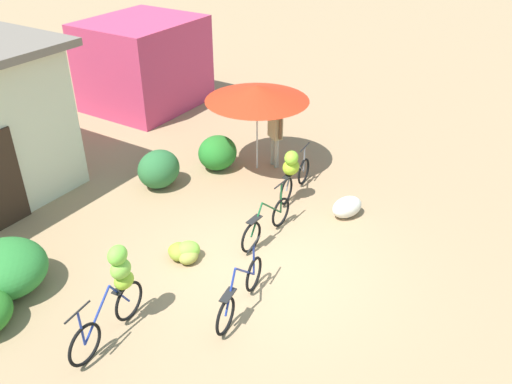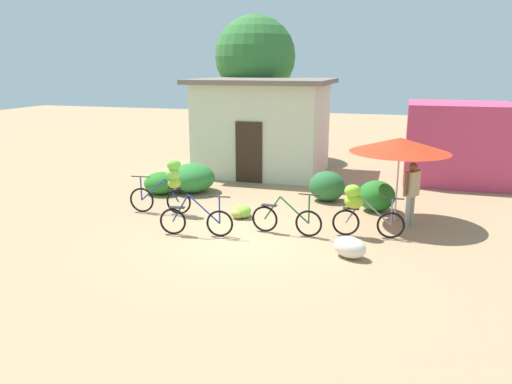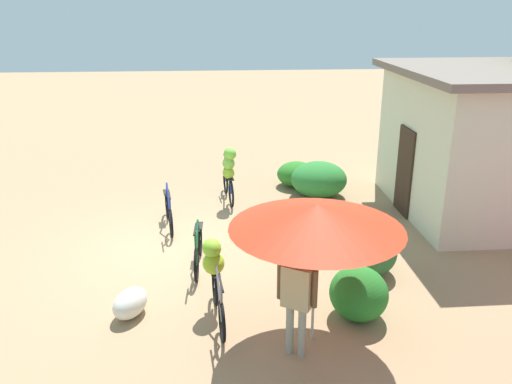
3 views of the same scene
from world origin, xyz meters
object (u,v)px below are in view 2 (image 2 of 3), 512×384
Objects in this scene: building_low at (263,126)px; bicycle_by_shop at (359,206)px; shop_pink at (457,143)px; bicycle_near_pile at (196,221)px; tree_behind_building at (255,57)px; bicycle_leftmost at (169,183)px; bicycle_center_loaded at (287,220)px; market_umbrella at (400,145)px; produce_sack at (350,247)px; banana_pile_on_ground at (241,211)px; person_vendor at (412,188)px.

building_low reaches higher than bicycle_by_shop.
building_low reaches higher than shop_pink.
tree_behind_building is at bearing 99.15° from bicycle_near_pile.
building_low is 5.79m from bicycle_leftmost.
shop_pink reaches higher than bicycle_center_loaded.
bicycle_near_pile is at bearing -45.30° from bicycle_leftmost.
market_umbrella is at bearing 28.91° from bicycle_near_pile.
shop_pink is 2.00× the size of bicycle_by_shop.
bicycle_leftmost is at bearing 168.42° from bicycle_center_loaded.
bicycle_near_pile is at bearing -86.48° from building_low.
bicycle_center_loaded is 2.37× the size of produce_sack.
banana_pile_on_ground is (-1.40, 0.94, -0.19)m from bicycle_center_loaded.
bicycle_near_pile is at bearing 174.42° from produce_sack.
bicycle_leftmost is 6.02m from person_vendor.
market_umbrella is 4.22m from banana_pile_on_ground.
bicycle_by_shop is (4.85, -0.37, -0.10)m from bicycle_leftmost.
market_umbrella is at bearing 10.29° from bicycle_leftmost.
bicycle_by_shop is at bearing 10.88° from bicycle_center_loaded.
tree_behind_building is at bearing 110.98° from bicycle_center_loaded.
produce_sack reaches higher than banana_pile_on_ground.
bicycle_leftmost is (-0.91, -5.65, -0.85)m from building_low.
bicycle_near_pile is at bearing -160.72° from bicycle_center_loaded.
market_umbrella is 3.30m from bicycle_center_loaded.
banana_pile_on_ground is at bearing 146.34° from produce_sack.
produce_sack is at bearing -5.58° from bicycle_near_pile.
person_vendor is at bearing -51.46° from tree_behind_building.
bicycle_center_loaded is 1.04× the size of bicycle_by_shop.
tree_behind_building reaches higher than banana_pile_on_ground.
shop_pink is at bearing 75.25° from person_vendor.
bicycle_center_loaded is at bearing -169.12° from bicycle_by_shop.
banana_pile_on_ground is 0.46× the size of person_vendor.
bicycle_by_shop is 3.10m from banana_pile_on_ground.
tree_behind_building is at bearing 128.54° from person_vendor.
bicycle_by_shop is (3.52, 0.98, 0.37)m from bicycle_near_pile.
person_vendor is at bearing 6.94° from bicycle_leftmost.
produce_sack is (-0.03, -1.32, -0.50)m from bicycle_by_shop.
market_umbrella is at bearing -109.00° from shop_pink.
bicycle_leftmost is at bearing -171.73° from banana_pile_on_ground.
market_umbrella is at bearing 11.29° from banana_pile_on_ground.
bicycle_leftmost is (0.26, -8.55, -3.25)m from tree_behind_building.
building_low is 3.02× the size of person_vendor.
building_low is 6.74× the size of produce_sack.
tree_behind_building is 3.66× the size of person_vendor.
bicycle_center_loaded is (-2.36, -1.70, -1.57)m from market_umbrella.
person_vendor is at bearing 24.14° from bicycle_near_pile.
tree_behind_building reaches higher than person_vendor.
market_umbrella is (5.89, -7.52, -2.15)m from tree_behind_building.
bicycle_leftmost is 2.01m from banana_pile_on_ground.
building_low is 3.93m from tree_behind_building.
building_low is 1.48× the size of shop_pink.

